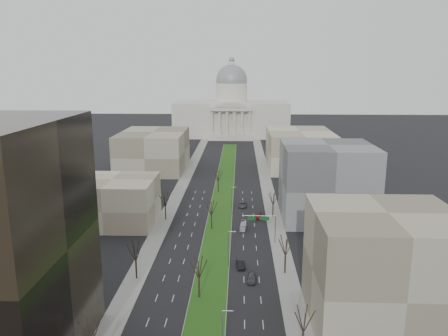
% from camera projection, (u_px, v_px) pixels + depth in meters
% --- Properties ---
extents(ground, '(600.00, 600.00, 0.00)m').
position_uv_depth(ground, '(223.00, 193.00, 169.97)').
color(ground, black).
rests_on(ground, ground).
extents(median, '(8.00, 222.03, 0.20)m').
position_uv_depth(median, '(223.00, 193.00, 168.96)').
color(median, '#999993').
rests_on(median, ground).
extents(sidewalk_left, '(5.00, 330.00, 0.15)m').
position_uv_depth(sidewalk_left, '(168.00, 213.00, 146.23)').
color(sidewalk_left, gray).
rests_on(sidewalk_left, ground).
extents(sidewalk_right, '(5.00, 330.00, 0.15)m').
position_uv_depth(sidewalk_right, '(273.00, 214.00, 144.96)').
color(sidewalk_right, gray).
rests_on(sidewalk_right, ground).
extents(capitol, '(80.00, 46.00, 55.00)m').
position_uv_depth(capitol, '(231.00, 113.00, 312.05)').
color(capitol, beige).
rests_on(capitol, ground).
extents(building_beige_left, '(26.00, 22.00, 14.00)m').
position_uv_depth(building_beige_left, '(113.00, 201.00, 135.51)').
color(building_beige_left, tan).
rests_on(building_beige_left, ground).
extents(building_tan_right, '(26.00, 24.00, 22.00)m').
position_uv_depth(building_tan_right, '(383.00, 269.00, 80.59)').
color(building_tan_right, gray).
rests_on(building_tan_right, ground).
extents(building_grey_right, '(28.00, 26.00, 24.00)m').
position_uv_depth(building_grey_right, '(327.00, 182.00, 138.78)').
color(building_grey_right, '#5C5F60').
rests_on(building_grey_right, ground).
extents(building_far_left, '(30.00, 40.00, 18.00)m').
position_uv_depth(building_far_left, '(153.00, 150.00, 208.20)').
color(building_far_left, gray).
rests_on(building_far_left, ground).
extents(building_far_right, '(30.00, 40.00, 18.00)m').
position_uv_depth(building_far_right, '(299.00, 150.00, 210.52)').
color(building_far_right, tan).
rests_on(building_far_right, ground).
extents(tree_left_near, '(5.10, 5.10, 9.18)m').
position_uv_depth(tree_left_near, '(91.00, 329.00, 69.76)').
color(tree_left_near, black).
rests_on(tree_left_near, ground).
extents(tree_left_mid, '(5.40, 5.40, 9.72)m').
position_uv_depth(tree_left_mid, '(135.00, 250.00, 98.90)').
color(tree_left_mid, black).
rests_on(tree_left_mid, ground).
extents(tree_left_far, '(5.28, 5.28, 9.50)m').
position_uv_depth(tree_left_far, '(165.00, 199.00, 137.90)').
color(tree_left_far, black).
rests_on(tree_left_far, ground).
extents(tree_right_near, '(5.16, 5.16, 9.29)m').
position_uv_depth(tree_right_near, '(304.00, 319.00, 72.38)').
color(tree_right_near, black).
rests_on(tree_right_near, ground).
extents(tree_right_mid, '(5.52, 5.52, 9.94)m').
position_uv_depth(tree_right_mid, '(286.00, 245.00, 101.50)').
color(tree_right_mid, black).
rests_on(tree_right_mid, ground).
extents(tree_right_far, '(5.04, 5.04, 9.07)m').
position_uv_depth(tree_right_far, '(273.00, 198.00, 140.61)').
color(tree_right_far, black).
rests_on(tree_right_far, ground).
extents(tree_median_a, '(5.40, 5.40, 9.72)m').
position_uv_depth(tree_median_a, '(199.00, 267.00, 90.55)').
color(tree_median_a, black).
rests_on(tree_median_a, ground).
extents(tree_median_b, '(5.40, 5.40, 9.72)m').
position_uv_depth(tree_median_b, '(211.00, 207.00, 129.51)').
color(tree_median_b, black).
rests_on(tree_median_b, ground).
extents(tree_median_c, '(5.40, 5.40, 9.72)m').
position_uv_depth(tree_median_c, '(218.00, 175.00, 168.48)').
color(tree_median_c, black).
rests_on(tree_median_c, ground).
extents(streetlamp_median_a, '(1.90, 0.20, 9.16)m').
position_uv_depth(streetlamp_median_a, '(223.00, 334.00, 71.34)').
color(streetlamp_median_a, gray).
rests_on(streetlamp_median_a, ground).
extents(streetlamp_median_b, '(1.90, 0.20, 9.16)m').
position_uv_depth(streetlamp_median_b, '(228.00, 248.00, 105.44)').
color(streetlamp_median_b, gray).
rests_on(streetlamp_median_b, ground).
extents(streetlamp_median_c, '(1.90, 0.20, 9.16)m').
position_uv_depth(streetlamp_median_c, '(232.00, 200.00, 144.40)').
color(streetlamp_median_c, gray).
rests_on(streetlamp_median_c, ground).
extents(mast_arm_signs, '(9.12, 0.24, 8.09)m').
position_uv_depth(mast_arm_signs, '(265.00, 222.00, 119.43)').
color(mast_arm_signs, gray).
rests_on(mast_arm_signs, ground).
extents(car_grey_near, '(2.21, 4.93, 1.65)m').
position_uv_depth(car_grey_near, '(252.00, 278.00, 99.15)').
color(car_grey_near, '#414448').
rests_on(car_grey_near, ground).
extents(car_black, '(2.36, 5.07, 1.61)m').
position_uv_depth(car_black, '(240.00, 264.00, 106.06)').
color(car_black, black).
rests_on(car_black, ground).
extents(car_red, '(2.54, 4.86, 1.35)m').
position_uv_depth(car_red, '(259.00, 216.00, 140.66)').
color(car_red, maroon).
rests_on(car_red, ground).
extents(car_grey_far, '(2.85, 5.56, 1.50)m').
position_uv_depth(car_grey_far, '(243.00, 205.00, 152.52)').
color(car_grey_far, '#494A50').
rests_on(car_grey_far, ground).
extents(box_van, '(2.27, 7.10, 1.94)m').
position_uv_depth(box_van, '(243.00, 226.00, 131.44)').
color(box_van, white).
rests_on(box_van, ground).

